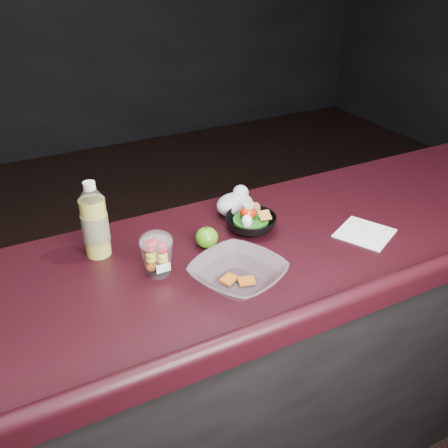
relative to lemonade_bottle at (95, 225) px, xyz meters
The scene contains 8 objects.
counter 0.71m from the lemonade_bottle, 30.04° to the right, with size 4.06×0.71×1.02m.
lemonade_bottle is the anchor object (origin of this frame).
fruit_cup 0.22m from the lemonade_bottle, 55.39° to the right, with size 0.09×0.09×0.13m.
green_apple 0.34m from the lemonade_bottle, 20.54° to the right, with size 0.07×0.07×0.07m.
plastic_bag 0.49m from the lemonade_bottle, ahead, with size 0.13×0.11×0.10m.
snack_bowl 0.49m from the lemonade_bottle, 10.88° to the right, with size 0.20×0.20×0.09m.
takeout_bowl 0.45m from the lemonade_bottle, 47.17° to the right, with size 0.32×0.32×0.06m.
paper_napkin 0.85m from the lemonade_bottle, 19.55° to the right, with size 0.16×0.16×0.00m, color white.
Camera 1 is at (-0.57, -0.81, 1.86)m, focal length 40.00 mm.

